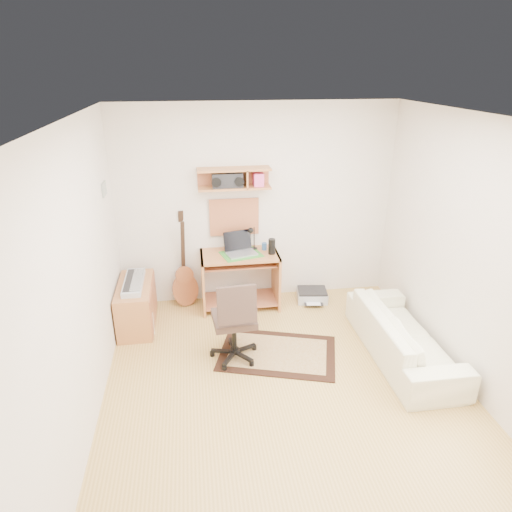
{
  "coord_description": "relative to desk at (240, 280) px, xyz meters",
  "views": [
    {
      "loc": [
        -0.83,
        -3.57,
        2.99
      ],
      "look_at": [
        -0.15,
        1.05,
        1.0
      ],
      "focal_mm": 31.56,
      "sensor_mm": 36.0,
      "label": 1
    }
  ],
  "objects": [
    {
      "name": "floor",
      "position": [
        0.26,
        -1.73,
        -0.38
      ],
      "size": [
        3.6,
        4.0,
        0.01
      ],
      "primitive_type": "cube",
      "color": "tan",
      "rests_on": "ground"
    },
    {
      "name": "ceiling",
      "position": [
        0.26,
        -1.73,
        2.23
      ],
      "size": [
        3.6,
        4.0,
        0.01
      ],
      "primitive_type": "cube",
      "color": "white",
      "rests_on": "ground"
    },
    {
      "name": "back_wall",
      "position": [
        0.26,
        0.28,
        0.93
      ],
      "size": [
        3.6,
        0.01,
        2.6
      ],
      "primitive_type": "cube",
      "color": "silver",
      "rests_on": "ground"
    },
    {
      "name": "left_wall",
      "position": [
        -1.54,
        -1.73,
        0.93
      ],
      "size": [
        0.01,
        4.0,
        2.6
      ],
      "primitive_type": "cube",
      "color": "silver",
      "rests_on": "ground"
    },
    {
      "name": "right_wall",
      "position": [
        2.07,
        -1.73,
        0.93
      ],
      "size": [
        0.01,
        4.0,
        2.6
      ],
      "primitive_type": "cube",
      "color": "silver",
      "rests_on": "ground"
    },
    {
      "name": "wall_shelf",
      "position": [
        -0.04,
        0.15,
        1.32
      ],
      "size": [
        0.9,
        0.25,
        0.26
      ],
      "primitive_type": "cube",
      "color": "#BB7642",
      "rests_on": "back_wall"
    },
    {
      "name": "cork_board",
      "position": [
        -0.04,
        0.25,
        0.79
      ],
      "size": [
        0.64,
        0.03,
        0.49
      ],
      "primitive_type": "cube",
      "color": "tan",
      "rests_on": "back_wall"
    },
    {
      "name": "wall_photo",
      "position": [
        -1.52,
        -0.23,
        1.34
      ],
      "size": [
        0.02,
        0.2,
        0.15
      ],
      "primitive_type": "cube",
      "color": "#4C8CBF",
      "rests_on": "left_wall"
    },
    {
      "name": "desk",
      "position": [
        0.0,
        0.0,
        0.0
      ],
      "size": [
        1.0,
        0.55,
        0.75
      ],
      "primitive_type": null,
      "color": "#BB7642",
      "rests_on": "floor"
    },
    {
      "name": "laptop",
      "position": [
        0.02,
        -0.02,
        0.52
      ],
      "size": [
        0.45,
        0.45,
        0.28
      ],
      "primitive_type": null,
      "rotation": [
        0.0,
        0.0,
        0.26
      ],
      "color": "silver",
      "rests_on": "desk"
    },
    {
      "name": "speaker",
      "position": [
        0.41,
        -0.05,
        0.48
      ],
      "size": [
        0.09,
        0.09,
        0.2
      ],
      "primitive_type": "cylinder",
      "color": "black",
      "rests_on": "desk"
    },
    {
      "name": "desk_lamp",
      "position": [
        0.21,
        0.14,
        0.53
      ],
      "size": [
        0.11,
        0.11,
        0.32
      ],
      "primitive_type": null,
      "color": "black",
      "rests_on": "desk"
    },
    {
      "name": "pencil_cup",
      "position": [
        0.34,
        0.1,
        0.42
      ],
      "size": [
        0.07,
        0.07,
        0.09
      ],
      "primitive_type": "cylinder",
      "color": "#2D5388",
      "rests_on": "desk"
    },
    {
      "name": "boombox",
      "position": [
        -0.12,
        0.15,
        1.3
      ],
      "size": [
        0.38,
        0.17,
        0.19
      ],
      "primitive_type": "cube",
      "color": "black",
      "rests_on": "wall_shelf"
    },
    {
      "name": "rug",
      "position": [
        0.29,
        -1.16,
        -0.37
      ],
      "size": [
        1.47,
        1.19,
        0.02
      ],
      "primitive_type": "cube",
      "rotation": [
        0.0,
        0.0,
        -0.3
      ],
      "color": "tan",
      "rests_on": "floor"
    },
    {
      "name": "task_chair",
      "position": [
        -0.2,
        -1.16,
        0.12
      ],
      "size": [
        0.54,
        0.54,
        0.99
      ],
      "primitive_type": null,
      "rotation": [
        0.0,
        0.0,
        0.07
      ],
      "color": "#372720",
      "rests_on": "floor"
    },
    {
      "name": "cabinet",
      "position": [
        -1.32,
        -0.29,
        -0.1
      ],
      "size": [
        0.4,
        0.9,
        0.55
      ],
      "primitive_type": "cube",
      "color": "#BB7642",
      "rests_on": "floor"
    },
    {
      "name": "music_keyboard",
      "position": [
        -1.32,
        -0.29,
        0.21
      ],
      "size": [
        0.22,
        0.7,
        0.06
      ],
      "primitive_type": "cube",
      "color": "#B2B5BA",
      "rests_on": "cabinet"
    },
    {
      "name": "guitar",
      "position": [
        -0.72,
        0.13,
        0.27
      ],
      "size": [
        0.39,
        0.29,
        1.29
      ],
      "primitive_type": null,
      "rotation": [
        0.0,
        0.0,
        0.24
      ],
      "color": "#9F5731",
      "rests_on": "floor"
    },
    {
      "name": "waste_basket",
      "position": [
        -1.22,
        -0.53,
        -0.23
      ],
      "size": [
        0.28,
        0.28,
        0.28
      ],
      "primitive_type": "cylinder",
      "rotation": [
        0.0,
        0.0,
        0.22
      ],
      "color": "white",
      "rests_on": "floor"
    },
    {
      "name": "printer",
      "position": [
        0.99,
        -0.0,
        -0.29
      ],
      "size": [
        0.44,
        0.36,
        0.15
      ],
      "primitive_type": "cube",
      "rotation": [
        0.0,
        0.0,
        -0.14
      ],
      "color": "#A5A8AA",
      "rests_on": "floor"
    },
    {
      "name": "sofa",
      "position": [
        1.64,
        -1.38,
        -0.03
      ],
      "size": [
        0.52,
        1.77,
        0.69
      ],
      "primitive_type": "imported",
      "rotation": [
        0.0,
        0.0,
        1.57
      ],
      "color": "beige",
      "rests_on": "floor"
    }
  ]
}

